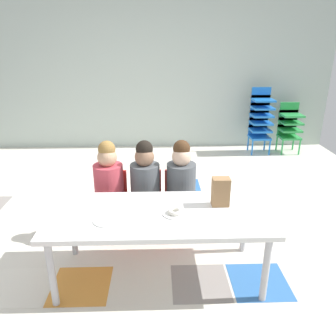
{
  "coord_description": "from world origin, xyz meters",
  "views": [
    {
      "loc": [
        0.14,
        -2.92,
        1.72
      ],
      "look_at": [
        0.22,
        -0.54,
        0.8
      ],
      "focal_mm": 35.33,
      "sensor_mm": 36.0,
      "label": 1
    }
  ],
  "objects_px": {
    "seated_child_middle_seat": "(145,181)",
    "paper_bag_brown": "(221,192)",
    "paper_plate_near_edge": "(175,214)",
    "donut_powdered_on_plate": "(175,211)",
    "kid_chair_blue_stack": "(261,117)",
    "kid_chair_green_stack": "(290,125)",
    "seated_child_near_camera": "(109,181)",
    "paper_plate_center_table": "(106,221)",
    "seated_child_far_right": "(181,180)",
    "craft_table": "(159,218)"
  },
  "relations": [
    {
      "from": "kid_chair_blue_stack",
      "to": "kid_chair_green_stack",
      "type": "distance_m",
      "value": 0.5
    },
    {
      "from": "seated_child_far_right",
      "to": "craft_table",
      "type": "bearing_deg",
      "value": -109.04
    },
    {
      "from": "kid_chair_blue_stack",
      "to": "kid_chair_green_stack",
      "type": "bearing_deg",
      "value": -0.06
    },
    {
      "from": "seated_child_middle_seat",
      "to": "paper_bag_brown",
      "type": "distance_m",
      "value": 0.76
    },
    {
      "from": "seated_child_far_right",
      "to": "paper_plate_near_edge",
      "type": "bearing_deg",
      "value": -98.15
    },
    {
      "from": "seated_child_near_camera",
      "to": "craft_table",
      "type": "bearing_deg",
      "value": -52.79
    },
    {
      "from": "seated_child_far_right",
      "to": "paper_plate_center_table",
      "type": "bearing_deg",
      "value": -129.25
    },
    {
      "from": "seated_child_near_camera",
      "to": "donut_powdered_on_plate",
      "type": "bearing_deg",
      "value": -47.73
    },
    {
      "from": "seated_child_middle_seat",
      "to": "seated_child_far_right",
      "type": "xyz_separation_m",
      "value": [
        0.32,
        0.0,
        0.0
      ]
    },
    {
      "from": "seated_child_near_camera",
      "to": "kid_chair_blue_stack",
      "type": "relative_size",
      "value": 0.88
    },
    {
      "from": "seated_child_near_camera",
      "to": "seated_child_middle_seat",
      "type": "height_order",
      "value": "same"
    },
    {
      "from": "paper_bag_brown",
      "to": "seated_child_middle_seat",
      "type": "bearing_deg",
      "value": 140.62
    },
    {
      "from": "seated_child_middle_seat",
      "to": "donut_powdered_on_plate",
      "type": "bearing_deg",
      "value": -69.05
    },
    {
      "from": "seated_child_near_camera",
      "to": "paper_plate_center_table",
      "type": "xyz_separation_m",
      "value": [
        0.08,
        -0.7,
        0.0
      ]
    },
    {
      "from": "kid_chair_blue_stack",
      "to": "paper_plate_center_table",
      "type": "height_order",
      "value": "kid_chair_blue_stack"
    },
    {
      "from": "seated_child_near_camera",
      "to": "kid_chair_green_stack",
      "type": "xyz_separation_m",
      "value": [
        2.57,
        2.45,
        -0.1
      ]
    },
    {
      "from": "kid_chair_blue_stack",
      "to": "donut_powdered_on_plate",
      "type": "distance_m",
      "value": 3.42
    },
    {
      "from": "paper_plate_near_edge",
      "to": "donut_powdered_on_plate",
      "type": "distance_m",
      "value": 0.02
    },
    {
      "from": "kid_chair_blue_stack",
      "to": "craft_table",
      "type": "bearing_deg",
      "value": -118.49
    },
    {
      "from": "craft_table",
      "to": "paper_bag_brown",
      "type": "bearing_deg",
      "value": 12.58
    },
    {
      "from": "craft_table",
      "to": "seated_child_far_right",
      "type": "bearing_deg",
      "value": 70.96
    },
    {
      "from": "paper_plate_near_edge",
      "to": "paper_plate_center_table",
      "type": "distance_m",
      "value": 0.49
    },
    {
      "from": "kid_chair_green_stack",
      "to": "paper_bag_brown",
      "type": "relative_size",
      "value": 3.64
    },
    {
      "from": "paper_bag_brown",
      "to": "paper_plate_center_table",
      "type": "height_order",
      "value": "paper_bag_brown"
    },
    {
      "from": "seated_child_middle_seat",
      "to": "paper_plate_near_edge",
      "type": "bearing_deg",
      "value": -69.05
    },
    {
      "from": "craft_table",
      "to": "donut_powdered_on_plate",
      "type": "bearing_deg",
      "value": -14.39
    },
    {
      "from": "kid_chair_green_stack",
      "to": "paper_plate_near_edge",
      "type": "relative_size",
      "value": 4.44
    },
    {
      "from": "kid_chair_blue_stack",
      "to": "paper_bag_brown",
      "type": "xyz_separation_m",
      "value": [
        -1.18,
        -2.93,
        0.08
      ]
    },
    {
      "from": "kid_chair_green_stack",
      "to": "paper_plate_near_edge",
      "type": "distance_m",
      "value": 3.66
    },
    {
      "from": "kid_chair_blue_stack",
      "to": "donut_powdered_on_plate",
      "type": "height_order",
      "value": "kid_chair_blue_stack"
    },
    {
      "from": "seated_child_middle_seat",
      "to": "donut_powdered_on_plate",
      "type": "distance_m",
      "value": 0.66
    },
    {
      "from": "kid_chair_blue_stack",
      "to": "kid_chair_green_stack",
      "type": "xyz_separation_m",
      "value": [
        0.48,
        -0.0,
        -0.12
      ]
    },
    {
      "from": "kid_chair_blue_stack",
      "to": "seated_child_far_right",
      "type": "bearing_deg",
      "value": -120.54
    },
    {
      "from": "paper_plate_center_table",
      "to": "kid_chair_blue_stack",
      "type": "bearing_deg",
      "value": 57.37
    },
    {
      "from": "kid_chair_green_stack",
      "to": "paper_bag_brown",
      "type": "distance_m",
      "value": 3.37
    },
    {
      "from": "craft_table",
      "to": "donut_powdered_on_plate",
      "type": "height_order",
      "value": "donut_powdered_on_plate"
    },
    {
      "from": "seated_child_near_camera",
      "to": "donut_powdered_on_plate",
      "type": "relative_size",
      "value": 8.55
    },
    {
      "from": "craft_table",
      "to": "paper_plate_near_edge",
      "type": "bearing_deg",
      "value": -14.39
    },
    {
      "from": "seated_child_far_right",
      "to": "kid_chair_blue_stack",
      "type": "distance_m",
      "value": 2.84
    },
    {
      "from": "paper_plate_center_table",
      "to": "kid_chair_green_stack",
      "type": "bearing_deg",
      "value": 51.54
    },
    {
      "from": "kid_chair_blue_stack",
      "to": "paper_plate_center_table",
      "type": "relative_size",
      "value": 5.78
    },
    {
      "from": "craft_table",
      "to": "donut_powdered_on_plate",
      "type": "distance_m",
      "value": 0.14
    },
    {
      "from": "paper_plate_near_edge",
      "to": "donut_powdered_on_plate",
      "type": "relative_size",
      "value": 1.68
    },
    {
      "from": "kid_chair_green_stack",
      "to": "paper_bag_brown",
      "type": "height_order",
      "value": "kid_chair_green_stack"
    },
    {
      "from": "seated_child_near_camera",
      "to": "paper_plate_near_edge",
      "type": "distance_m",
      "value": 0.83
    },
    {
      "from": "donut_powdered_on_plate",
      "to": "paper_bag_brown",
      "type": "bearing_deg",
      "value": 20.75
    },
    {
      "from": "paper_plate_near_edge",
      "to": "seated_child_far_right",
      "type": "bearing_deg",
      "value": 81.85
    },
    {
      "from": "craft_table",
      "to": "paper_bag_brown",
      "type": "height_order",
      "value": "paper_bag_brown"
    },
    {
      "from": "paper_plate_center_table",
      "to": "seated_child_far_right",
      "type": "bearing_deg",
      "value": 50.75
    },
    {
      "from": "seated_child_middle_seat",
      "to": "paper_plate_near_edge",
      "type": "xyz_separation_m",
      "value": [
        0.23,
        -0.61,
        0.0
      ]
    }
  ]
}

